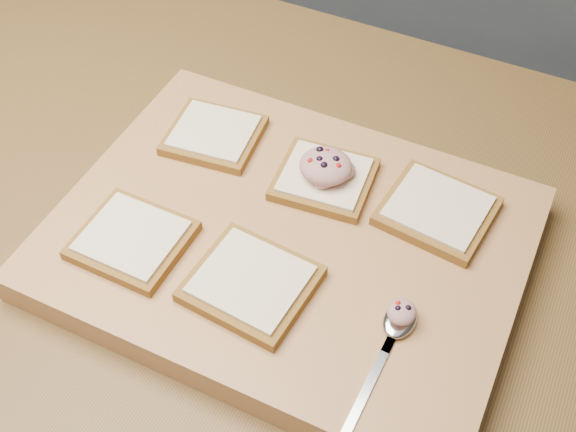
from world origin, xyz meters
name	(u,v)px	position (x,y,z in m)	size (l,w,h in m)	color
island_counter	(263,363)	(0.00, 0.00, 0.45)	(2.00, 0.80, 0.90)	slate
cutting_board	(288,243)	(0.08, -0.07, 0.92)	(0.53, 0.40, 0.04)	tan
bread_far_left	(214,134)	(-0.07, 0.03, 0.95)	(0.12, 0.12, 0.02)	brown
bread_far_center	(324,178)	(0.09, 0.02, 0.95)	(0.12, 0.11, 0.02)	brown
bread_far_right	(437,210)	(0.23, 0.03, 0.95)	(0.13, 0.12, 0.02)	brown
bread_near_left	(132,239)	(-0.07, -0.16, 0.95)	(0.12, 0.11, 0.02)	brown
bread_near_center	(251,283)	(0.08, -0.16, 0.95)	(0.13, 0.12, 0.02)	brown
tuna_salad_dollop	(326,166)	(0.09, 0.02, 0.97)	(0.06, 0.06, 0.03)	tan
spoon	(396,329)	(0.24, -0.14, 0.95)	(0.03, 0.17, 0.01)	silver
spoon_salad	(402,312)	(0.24, -0.13, 0.96)	(0.03, 0.03, 0.02)	tan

